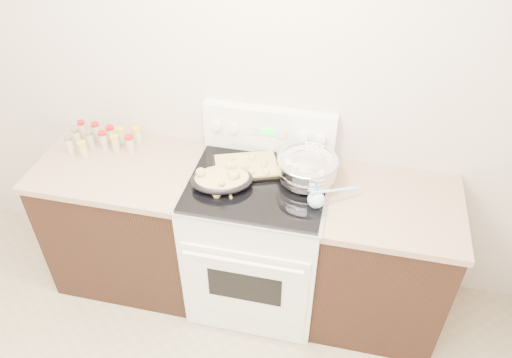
# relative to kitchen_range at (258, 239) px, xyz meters

# --- Properties ---
(counter_left) EXTENTS (0.93, 0.67, 0.92)m
(counter_left) POSITION_rel_kitchen_range_xyz_m (-0.83, 0.01, -0.03)
(counter_left) COLOR black
(counter_left) RESTS_ON ground
(counter_right) EXTENTS (0.73, 0.67, 0.92)m
(counter_right) POSITION_rel_kitchen_range_xyz_m (0.73, 0.01, -0.03)
(counter_right) COLOR black
(counter_right) RESTS_ON ground
(kitchen_range) EXTENTS (0.78, 0.73, 1.22)m
(kitchen_range) POSITION_rel_kitchen_range_xyz_m (0.00, 0.00, 0.00)
(kitchen_range) COLOR white
(kitchen_range) RESTS_ON ground
(mixing_bowl) EXTENTS (0.34, 0.34, 0.19)m
(mixing_bowl) POSITION_rel_kitchen_range_xyz_m (0.26, 0.06, 0.53)
(mixing_bowl) COLOR silver
(mixing_bowl) RESTS_ON kitchen_range
(roasting_pan) EXTENTS (0.39, 0.32, 0.12)m
(roasting_pan) POSITION_rel_kitchen_range_xyz_m (-0.18, -0.08, 0.50)
(roasting_pan) COLOR black
(roasting_pan) RESTS_ON kitchen_range
(baking_sheet) EXTENTS (0.45, 0.38, 0.06)m
(baking_sheet) POSITION_rel_kitchen_range_xyz_m (-0.08, 0.09, 0.47)
(baking_sheet) COLOR black
(baking_sheet) RESTS_ON kitchen_range
(wooden_spoon) EXTENTS (0.11, 0.24, 0.04)m
(wooden_spoon) POSITION_rel_kitchen_range_xyz_m (-0.17, -0.14, 0.46)
(wooden_spoon) COLOR tan
(wooden_spoon) RESTS_ON kitchen_range
(blue_ladle) EXTENTS (0.26, 0.20, 0.11)m
(blue_ladle) POSITION_rel_kitchen_range_xyz_m (0.34, -0.12, 0.49)
(blue_ladle) COLOR #9CC8E8
(blue_ladle) RESTS_ON kitchen_range
(spice_jars) EXTENTS (0.40, 0.25, 0.12)m
(spice_jars) POSITION_rel_kitchen_range_xyz_m (-0.98, 0.14, 0.49)
(spice_jars) COLOR #BFB28C
(spice_jars) RESTS_ON counter_left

